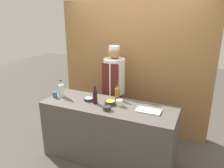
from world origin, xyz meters
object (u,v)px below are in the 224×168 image
at_px(sauce_bowl_green, 107,108).
at_px(sauce_bowl_yellow, 110,102).
at_px(bottle_wine, 95,97).
at_px(bottle_clear, 61,90).
at_px(cup_cream, 119,103).
at_px(cup_blue, 55,94).
at_px(bottle_amber, 117,93).
at_px(sauce_bowl_white, 89,99).
at_px(chef_center, 114,89).
at_px(cutting_board, 149,111).

height_order(sauce_bowl_green, sauce_bowl_yellow, sauce_bowl_green).
bearing_deg(bottle_wine, sauce_bowl_yellow, 16.83).
height_order(bottle_clear, cup_cream, bottle_clear).
height_order(bottle_clear, cup_blue, bottle_clear).
xyz_separation_m(bottle_wine, cup_cream, (0.36, 0.06, -0.06)).
height_order(bottle_amber, cup_blue, bottle_amber).
height_order(sauce_bowl_green, bottle_clear, bottle_clear).
xyz_separation_m(sauce_bowl_white, cup_blue, (-0.56, -0.10, 0.02)).
height_order(sauce_bowl_green, chef_center, chef_center).
xyz_separation_m(bottle_clear, chef_center, (0.63, 0.67, -0.12)).
relative_size(bottle_clear, cup_blue, 3.02).
height_order(bottle_clear, chef_center, chef_center).
height_order(cutting_board, bottle_amber, bottle_amber).
height_order(sauce_bowl_white, cutting_board, sauce_bowl_white).
bearing_deg(bottle_clear, sauce_bowl_green, -11.15).
bearing_deg(bottle_amber, cutting_board, -22.89).
height_order(cutting_board, bottle_wine, bottle_wine).
bearing_deg(chef_center, cup_blue, -133.42).
relative_size(sauce_bowl_white, chef_center, 0.09).
relative_size(sauce_bowl_yellow, bottle_wine, 0.58).
height_order(sauce_bowl_yellow, chef_center, chef_center).
bearing_deg(sauce_bowl_yellow, cup_cream, -0.13).
xyz_separation_m(sauce_bowl_white, bottle_clear, (-0.48, -0.03, 0.08)).
height_order(cutting_board, cup_blue, cup_blue).
relative_size(bottle_wine, bottle_clear, 1.02).
bearing_deg(sauce_bowl_green, cup_blue, 174.08).
bearing_deg(sauce_bowl_white, sauce_bowl_green, -26.39).
xyz_separation_m(bottle_clear, cup_cream, (0.99, 0.03, -0.06)).
relative_size(sauce_bowl_white, bottle_wine, 0.52).
bearing_deg(cutting_board, cup_cream, 178.17).
relative_size(sauce_bowl_yellow, cup_cream, 1.80).
height_order(sauce_bowl_yellow, cutting_board, sauce_bowl_yellow).
relative_size(sauce_bowl_yellow, cutting_board, 0.49).
relative_size(sauce_bowl_green, cup_cream, 1.27).
xyz_separation_m(bottle_wine, chef_center, (0.00, 0.70, -0.12)).
distance_m(bottle_clear, chef_center, 0.92).
relative_size(cup_blue, chef_center, 0.05).
distance_m(sauce_bowl_white, cup_blue, 0.57).
bearing_deg(sauce_bowl_yellow, sauce_bowl_white, -179.02).
height_order(bottle_amber, chef_center, chef_center).
relative_size(bottle_wine, cup_cream, 3.09).
bearing_deg(cup_cream, bottle_wine, -169.84).
bearing_deg(cutting_board, sauce_bowl_yellow, 178.60).
distance_m(cutting_board, chef_center, 1.03).
height_order(sauce_bowl_white, bottle_wine, bottle_wine).
bearing_deg(cup_blue, bottle_wine, 3.32).
height_order(sauce_bowl_white, sauce_bowl_yellow, sauce_bowl_yellow).
xyz_separation_m(sauce_bowl_yellow, chef_center, (-0.21, 0.64, -0.04)).
bearing_deg(chef_center, bottle_wine, -90.19).
bearing_deg(cup_cream, sauce_bowl_green, -116.94).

